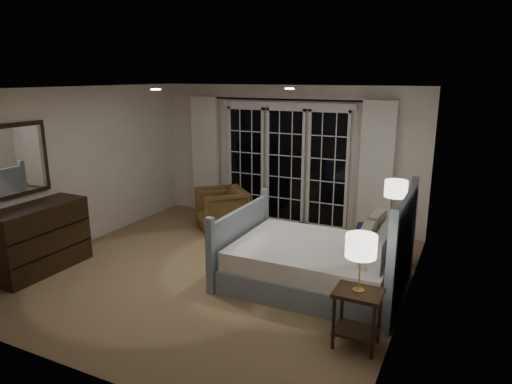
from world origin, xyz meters
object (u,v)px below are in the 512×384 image
at_px(nightstand_left, 357,310).
at_px(lamp_right, 396,189).
at_px(dresser, 39,238).
at_px(bed, 319,262).
at_px(armchair, 221,209).
at_px(lamp_left, 361,247).
at_px(nightstand_right, 392,237).

distance_m(nightstand_left, lamp_right, 2.40).
relative_size(nightstand_left, lamp_right, 0.99).
xyz_separation_m(lamp_right, dresser, (-4.37, -2.37, -0.65)).
distance_m(bed, armchair, 2.64).
bearing_deg(dresser, bed, 18.76).
bearing_deg(bed, lamp_left, -56.10).
relative_size(lamp_left, lamp_right, 0.96).
bearing_deg(nightstand_right, armchair, 175.17).
bearing_deg(lamp_left, nightstand_left, -165.96).
height_order(lamp_left, lamp_right, lamp_right).
bearing_deg(lamp_right, nightstand_left, -88.70).
relative_size(bed, dresser, 1.66).
relative_size(bed, armchair, 2.71).
bearing_deg(nightstand_right, bed, -122.73).
bearing_deg(lamp_left, armchair, 140.02).
distance_m(lamp_left, lamp_right, 2.29).
bearing_deg(dresser, lamp_right, 28.43).
distance_m(nightstand_right, armchair, 2.98).
xyz_separation_m(nightstand_left, dresser, (-4.42, -0.08, 0.08)).
relative_size(lamp_right, armchair, 0.75).
distance_m(nightstand_right, lamp_right, 0.70).
bearing_deg(lamp_right, lamp_left, -88.70).
bearing_deg(nightstand_left, nightstand_right, 91.30).
xyz_separation_m(bed, armchair, (-2.25, 1.38, 0.05)).
distance_m(lamp_left, armchair, 4.01).
distance_m(lamp_left, dresser, 4.46).
bearing_deg(lamp_right, nightstand_right, 26.57).
bearing_deg(bed, dresser, -161.24).
relative_size(bed, nightstand_left, 3.66).
xyz_separation_m(lamp_right, armchair, (-2.97, 0.25, -0.75)).
height_order(lamp_right, dresser, lamp_right).
height_order(nightstand_right, lamp_right, lamp_right).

